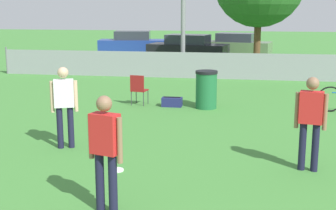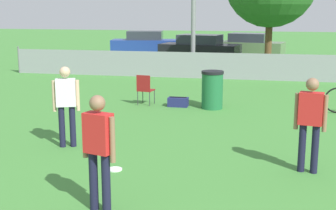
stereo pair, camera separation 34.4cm
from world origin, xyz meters
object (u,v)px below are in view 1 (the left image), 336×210
(player_defender_red, at_px, (311,117))
(parked_car_olive, at_px, (236,45))
(parked_car_blue, at_px, (133,43))
(player_receiver_white, at_px, (64,101))
(gear_bag_sideline, at_px, (172,102))
(parked_car_dark, at_px, (188,48))
(frisbee_disc, at_px, (116,170))
(folding_chair_sideline, at_px, (139,88))
(trash_bin, at_px, (206,89))
(player_thrower_red, at_px, (105,145))

(player_defender_red, distance_m, parked_car_olive, 20.89)
(parked_car_blue, xyz_separation_m, parked_car_olive, (6.57, -0.11, -0.02))
(player_receiver_white, height_order, gear_bag_sideline, player_receiver_white)
(player_defender_red, distance_m, parked_car_dark, 18.80)
(frisbee_disc, xyz_separation_m, folding_chair_sideline, (-0.95, 5.86, 0.52))
(folding_chair_sideline, bearing_deg, parked_car_olive, -90.90)
(player_receiver_white, bearing_deg, frisbee_disc, -60.76)
(parked_car_blue, bearing_deg, trash_bin, -76.93)
(frisbee_disc, bearing_deg, parked_car_blue, 103.13)
(gear_bag_sideline, xyz_separation_m, parked_car_olive, (1.46, 15.58, 0.56))
(trash_bin, height_order, parked_car_blue, parked_car_blue)
(parked_car_dark, xyz_separation_m, parked_car_olive, (2.65, 2.55, -0.00))
(parked_car_blue, bearing_deg, player_thrower_red, -85.25)
(player_thrower_red, distance_m, trash_bin, 7.55)
(parked_car_dark, bearing_deg, player_thrower_red, -75.94)
(player_thrower_red, xyz_separation_m, parked_car_dark, (-1.44, 20.59, -0.32))
(player_receiver_white, relative_size, player_thrower_red, 1.00)
(parked_car_olive, bearing_deg, frisbee_disc, -82.20)
(player_receiver_white, distance_m, gear_bag_sideline, 4.94)
(trash_bin, bearing_deg, folding_chair_sideline, 177.53)
(player_defender_red, height_order, folding_chair_sideline, player_defender_red)
(player_defender_red, relative_size, frisbee_disc, 6.38)
(folding_chair_sideline, distance_m, trash_bin, 2.08)
(player_thrower_red, bearing_deg, folding_chair_sideline, 116.70)
(player_defender_red, xyz_separation_m, player_thrower_red, (-3.11, -2.35, 0.00))
(gear_bag_sideline, bearing_deg, player_thrower_red, -88.03)
(parked_car_dark, height_order, parked_car_olive, parked_car_dark)
(gear_bag_sideline, bearing_deg, trash_bin, -3.71)
(gear_bag_sideline, bearing_deg, parked_car_dark, 95.19)
(player_defender_red, relative_size, player_receiver_white, 1.00)
(frisbee_disc, bearing_deg, player_defender_red, 10.08)
(player_receiver_white, distance_m, trash_bin, 5.25)
(frisbee_disc, height_order, parked_car_olive, parked_car_olive)
(trash_bin, relative_size, parked_car_dark, 0.24)
(parked_car_dark, bearing_deg, parked_car_blue, 155.87)
(parked_car_olive, bearing_deg, gear_bag_sideline, -83.42)
(player_receiver_white, relative_size, parked_car_dark, 0.37)
(gear_bag_sideline, xyz_separation_m, parked_car_blue, (-5.11, 15.69, 0.58))
(player_receiver_white, bearing_deg, folding_chair_sideline, 62.95)
(player_defender_red, distance_m, gear_bag_sideline, 6.28)
(player_thrower_red, height_order, gear_bag_sideline, player_thrower_red)
(folding_chair_sideline, xyz_separation_m, parked_car_dark, (-0.14, 13.00, 0.16))
(frisbee_disc, xyz_separation_m, parked_car_blue, (-5.02, 21.52, 0.70))
(player_receiver_white, distance_m, folding_chair_sideline, 4.69)
(frisbee_disc, bearing_deg, gear_bag_sideline, 89.12)
(player_receiver_white, relative_size, folding_chair_sideline, 1.85)
(gear_bag_sideline, distance_m, parked_car_olive, 15.66)
(player_thrower_red, relative_size, parked_car_dark, 0.37)
(player_receiver_white, relative_size, parked_car_olive, 0.38)
(parked_car_olive, bearing_deg, folding_chair_sideline, -87.20)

